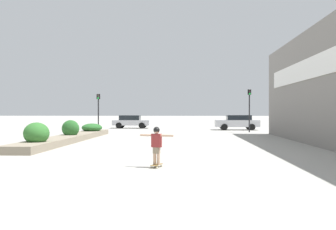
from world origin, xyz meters
TOP-DOWN VIEW (x-y plane):
  - planter_box at (-5.87, 18.79)m, footprint 1.50×14.76m
  - skateboard at (0.21, 8.46)m, footprint 0.38×0.62m
  - skateboarder at (0.21, 8.46)m, footprint 1.09×0.40m
  - car_leftmost at (-4.84, 36.33)m, footprint 3.90×2.00m
  - car_center_right at (6.00, 33.04)m, footprint 4.15×1.97m
  - traffic_light_left at (-6.67, 29.20)m, footprint 0.28×0.30m
  - traffic_light_right at (6.51, 29.10)m, footprint 0.28×0.30m

SIDE VIEW (x-z plane):
  - skateboard at x=0.21m, z-range 0.02..0.11m
  - planter_box at x=-5.87m, z-range -0.28..0.99m
  - car_leftmost at x=-4.84m, z-range 0.04..1.42m
  - car_center_right at x=6.00m, z-range 0.04..1.47m
  - skateboarder at x=0.21m, z-range 0.22..1.42m
  - traffic_light_left at x=-6.67m, z-range 0.62..3.95m
  - traffic_light_right at x=6.51m, z-range 0.65..4.33m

